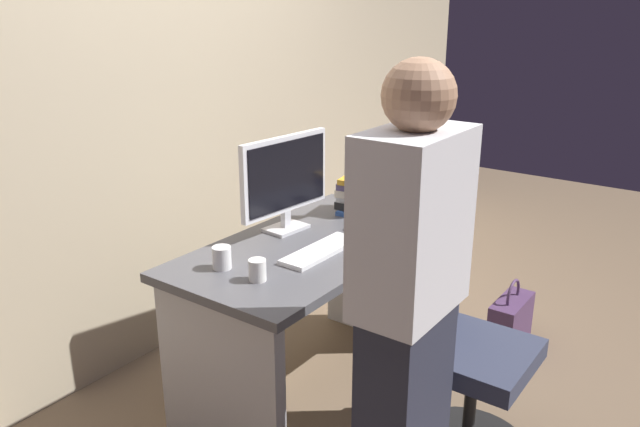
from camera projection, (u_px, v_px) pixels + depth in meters
name	position (u px, v px, depth m)	size (l,w,h in m)	color
ground_plane	(312.00, 383.00, 3.10)	(9.00, 9.00, 0.00)	brown
wall_back	(161.00, 61.00, 3.13)	(6.40, 0.10, 3.00)	tan
desk	(311.00, 290.00, 2.94)	(1.35, 0.72, 0.74)	#4C4C51
office_chair	(461.00, 357.00, 2.53)	(0.52, 0.52, 0.94)	black
person_at_desk	(408.00, 311.00, 2.03)	(0.40, 0.24, 1.64)	#262838
monitor	(285.00, 178.00, 2.94)	(0.54, 0.16, 0.46)	silver
keyboard	(321.00, 251.00, 2.74)	(0.43, 0.13, 0.02)	white
mouse	(355.00, 228.00, 3.00)	(0.06, 0.10, 0.03)	black
cup_near_keyboard	(257.00, 270.00, 2.46)	(0.07, 0.07, 0.09)	white
cup_by_monitor	(222.00, 258.00, 2.57)	(0.08, 0.08, 0.09)	silver
book_stack	(356.00, 194.00, 3.25)	(0.23, 0.19, 0.19)	#3359A5
cell_phone	(384.00, 222.00, 3.12)	(0.07, 0.14, 0.01)	black
handbag	(510.00, 320.00, 3.42)	(0.34, 0.14, 0.38)	#4C3356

